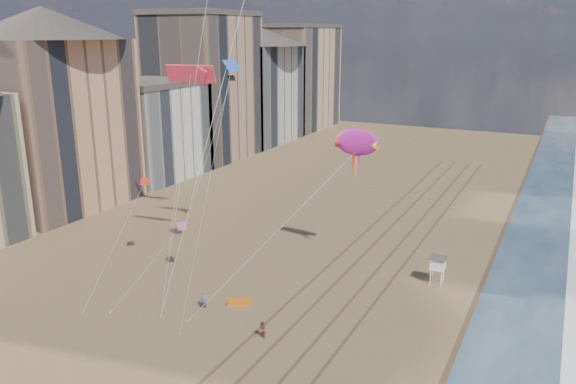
{
  "coord_description": "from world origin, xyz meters",
  "views": [
    {
      "loc": [
        20.85,
        -22.24,
        24.97
      ],
      "look_at": [
        -3.65,
        26.0,
        9.5
      ],
      "focal_mm": 35.0,
      "sensor_mm": 36.0,
      "label": 1
    }
  ],
  "objects_px": {
    "lifeguard_stand": "(438,264)",
    "show_kite": "(357,143)",
    "grounded_kite": "(239,302)",
    "kite_flyer_b": "(262,330)",
    "kite_flyer_a": "(204,300)"
  },
  "relations": [
    {
      "from": "kite_flyer_b",
      "to": "lifeguard_stand",
      "type": "bearing_deg",
      "value": 89.17
    },
    {
      "from": "kite_flyer_a",
      "to": "kite_flyer_b",
      "type": "height_order",
      "value": "kite_flyer_a"
    },
    {
      "from": "grounded_kite",
      "to": "show_kite",
      "type": "bearing_deg",
      "value": 40.72
    },
    {
      "from": "lifeguard_stand",
      "to": "show_kite",
      "type": "bearing_deg",
      "value": 175.79
    },
    {
      "from": "lifeguard_stand",
      "to": "grounded_kite",
      "type": "relative_size",
      "value": 1.35
    },
    {
      "from": "show_kite",
      "to": "kite_flyer_b",
      "type": "xyz_separation_m",
      "value": [
        -1.3,
        -18.08,
        -13.06
      ]
    },
    {
      "from": "show_kite",
      "to": "kite_flyer_b",
      "type": "bearing_deg",
      "value": -94.12
    },
    {
      "from": "grounded_kite",
      "to": "kite_flyer_b",
      "type": "relative_size",
      "value": 1.39
    },
    {
      "from": "grounded_kite",
      "to": "kite_flyer_b",
      "type": "bearing_deg",
      "value": -65.59
    },
    {
      "from": "lifeguard_stand",
      "to": "show_kite",
      "type": "relative_size",
      "value": 0.12
    },
    {
      "from": "lifeguard_stand",
      "to": "kite_flyer_a",
      "type": "relative_size",
      "value": 1.71
    },
    {
      "from": "kite_flyer_a",
      "to": "show_kite",
      "type": "bearing_deg",
      "value": 30.72
    },
    {
      "from": "show_kite",
      "to": "kite_flyer_a",
      "type": "xyz_separation_m",
      "value": [
        -8.8,
        -15.87,
        -12.98
      ]
    },
    {
      "from": "show_kite",
      "to": "grounded_kite",
      "type": "bearing_deg",
      "value": -115.51
    },
    {
      "from": "lifeguard_stand",
      "to": "grounded_kite",
      "type": "bearing_deg",
      "value": -141.13
    }
  ]
}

